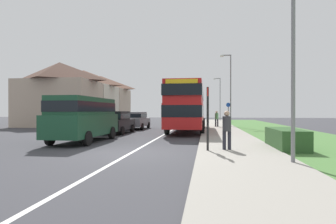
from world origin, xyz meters
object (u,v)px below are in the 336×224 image
object	(u,v)px
pedestrian_at_stop	(227,128)
bus_stop_sign	(208,114)
parked_van_dark_green	(84,116)
pedestrian_walking_away	(217,118)
street_lamp_mid	(230,86)
parked_car_black	(116,121)
parked_car_grey	(136,120)
street_lamp_near	(290,25)
double_decker_bus	(187,105)
cycle_route_sign	(228,113)
street_lamp_far	(219,96)

from	to	relation	value
pedestrian_at_stop	bus_stop_sign	bearing A→B (deg)	-156.79
parked_van_dark_green	bus_stop_sign	size ratio (longest dim) A/B	2.08
pedestrian_walking_away	street_lamp_mid	bearing A→B (deg)	41.72
parked_van_dark_green	pedestrian_walking_away	bearing A→B (deg)	60.53
parked_van_dark_green	street_lamp_mid	world-z (taller)	street_lamp_mid
parked_car_black	parked_car_grey	bearing A→B (deg)	88.03
pedestrian_walking_away	street_lamp_near	size ratio (longest dim) A/B	0.23
double_decker_bus	parked_car_grey	world-z (taller)	double_decker_bus
parked_car_grey	street_lamp_mid	world-z (taller)	street_lamp_mid
pedestrian_walking_away	street_lamp_mid	distance (m)	3.76
parked_van_dark_green	cycle_route_sign	size ratio (longest dim) A/B	2.15
parked_car_black	street_lamp_mid	xyz separation A→B (m)	(8.98, 9.12, 3.37)
pedestrian_at_stop	street_lamp_far	xyz separation A→B (m)	(1.35, 34.38, 3.11)
cycle_route_sign	bus_stop_sign	bearing A→B (deg)	-97.04
double_decker_bus	street_lamp_far	xyz separation A→B (m)	(3.68, 23.31, 1.95)
pedestrian_at_stop	pedestrian_walking_away	bearing A→B (deg)	89.24
bus_stop_sign	parked_van_dark_green	bearing A→B (deg)	154.57
parked_van_dark_green	cycle_route_sign	xyz separation A→B (m)	(8.77, 14.63, 0.02)
pedestrian_walking_away	parked_car_black	bearing A→B (deg)	-133.93
cycle_route_sign	street_lamp_mid	xyz separation A→B (m)	(0.13, -0.07, 2.84)
parked_van_dark_green	pedestrian_walking_away	distance (m)	15.35
street_lamp_far	parked_car_grey	bearing A→B (deg)	-112.14
parked_van_dark_green	parked_car_grey	distance (m)	10.48
parked_car_grey	cycle_route_sign	bearing A→B (deg)	25.66
parked_car_grey	pedestrian_at_stop	bearing A→B (deg)	-61.37
street_lamp_mid	street_lamp_far	world-z (taller)	street_lamp_mid
parked_car_black	cycle_route_sign	bearing A→B (deg)	46.07
parked_car_grey	pedestrian_at_stop	xyz separation A→B (m)	(7.24, -13.27, 0.10)
parked_car_grey	pedestrian_at_stop	size ratio (longest dim) A/B	2.58
street_lamp_near	double_decker_bus	bearing A→B (deg)	106.48
double_decker_bus	bus_stop_sign	xyz separation A→B (m)	(1.57, -11.39, -0.60)
parked_car_black	double_decker_bus	bearing A→B (deg)	28.97
street_lamp_near	street_lamp_far	world-z (taller)	street_lamp_near
double_decker_bus	parked_van_dark_green	bearing A→B (deg)	-121.24
bus_stop_sign	street_lamp_far	distance (m)	34.86
double_decker_bus	pedestrian_walking_away	world-z (taller)	double_decker_bus
street_lamp_near	pedestrian_walking_away	bearing A→B (deg)	94.47
parked_car_black	cycle_route_sign	xyz separation A→B (m)	(8.85, 9.19, 0.52)
parked_car_black	street_lamp_near	xyz separation A→B (m)	(9.08, -10.69, 3.36)
pedestrian_at_stop	pedestrian_walking_away	distance (m)	16.16
street_lamp_mid	parked_car_black	bearing A→B (deg)	-134.55
parked_car_grey	cycle_route_sign	world-z (taller)	cycle_route_sign
parked_van_dark_green	bus_stop_sign	bearing A→B (deg)	-25.43
double_decker_bus	pedestrian_at_stop	size ratio (longest dim) A/B	6.55
street_lamp_mid	street_lamp_far	bearing A→B (deg)	90.73
double_decker_bus	street_lamp_near	size ratio (longest dim) A/B	1.47
pedestrian_at_stop	street_lamp_mid	world-z (taller)	street_lamp_mid
parked_car_grey	street_lamp_far	bearing A→B (deg)	67.86
double_decker_bus	cycle_route_sign	distance (m)	7.43
parked_car_grey	pedestrian_walking_away	world-z (taller)	pedestrian_walking_away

